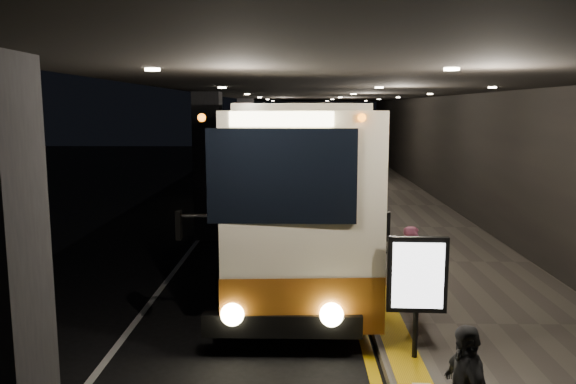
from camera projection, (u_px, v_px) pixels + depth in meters
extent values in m
plane|color=black|center=(247.00, 277.00, 13.16)|extent=(90.00, 90.00, 0.00)
cube|color=silver|center=(206.00, 230.00, 18.14)|extent=(0.12, 50.00, 0.01)
cube|color=gold|center=(334.00, 231.00, 18.06)|extent=(0.18, 50.00, 0.01)
cube|color=#514C44|center=(409.00, 229.00, 18.00)|extent=(4.50, 50.00, 0.15)
cube|color=gold|center=(349.00, 226.00, 18.03)|extent=(0.50, 50.00, 0.01)
cube|color=black|center=(484.00, 138.00, 17.52)|extent=(0.10, 50.00, 6.00)
cube|color=black|center=(208.00, 166.00, 16.82)|extent=(0.80, 0.80, 4.40)
cube|color=black|center=(246.00, 142.00, 28.68)|extent=(0.80, 0.80, 4.40)
cube|color=black|center=(341.00, 86.00, 17.37)|extent=(9.00, 50.00, 0.40)
cube|color=beige|center=(289.00, 177.00, 14.59)|extent=(3.20, 12.41, 3.48)
cube|color=#934715|center=(289.00, 225.00, 14.78)|extent=(3.22, 12.43, 0.92)
cube|color=black|center=(282.00, 176.00, 8.37)|extent=(2.25, 0.18, 1.43)
cube|color=black|center=(282.00, 325.00, 8.80)|extent=(2.52, 0.38, 0.36)
cylinder|color=black|center=(227.00, 284.00, 11.01)|extent=(0.29, 1.02, 1.02)
cylinder|color=black|center=(345.00, 285.00, 10.96)|extent=(0.29, 1.02, 1.02)
cylinder|color=black|center=(257.00, 210.00, 18.91)|extent=(0.29, 1.02, 1.02)
cylinder|color=black|center=(326.00, 210.00, 18.86)|extent=(0.29, 1.02, 1.02)
sphere|color=#FFEAA5|center=(232.00, 314.00, 8.70)|extent=(0.37, 0.37, 0.37)
sphere|color=#FFEAA5|center=(332.00, 315.00, 8.66)|extent=(0.37, 0.37, 0.37)
cube|color=#FFF2BF|center=(282.00, 119.00, 8.23)|extent=(1.54, 0.13, 0.23)
cube|color=beige|center=(292.00, 141.00, 30.54)|extent=(2.90, 12.29, 3.46)
cube|color=#934715|center=(292.00, 164.00, 30.73)|extent=(2.92, 12.31, 0.92)
cube|color=black|center=(291.00, 132.00, 24.35)|extent=(2.24, 0.12, 1.43)
cube|color=black|center=(291.00, 185.00, 24.78)|extent=(2.50, 0.32, 0.36)
cylinder|color=black|center=(267.00, 180.00, 26.98)|extent=(0.29, 1.02, 1.02)
cylinder|color=black|center=(315.00, 180.00, 26.93)|extent=(0.29, 1.02, 1.02)
cylinder|color=black|center=(275.00, 163.00, 34.83)|extent=(0.29, 1.02, 1.02)
cylinder|color=black|center=(312.00, 163.00, 34.79)|extent=(0.29, 1.02, 1.02)
imported|color=#BE5885|center=(412.00, 268.00, 10.59)|extent=(0.54, 0.67, 1.59)
cylinder|color=black|center=(415.00, 335.00, 8.52)|extent=(0.08, 0.08, 0.74)
cube|color=black|center=(417.00, 275.00, 8.38)|extent=(0.90, 0.14, 1.16)
cube|color=white|center=(418.00, 276.00, 8.32)|extent=(0.76, 0.05, 1.00)
cylinder|color=black|center=(389.00, 279.00, 10.79)|extent=(0.05, 0.05, 1.06)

